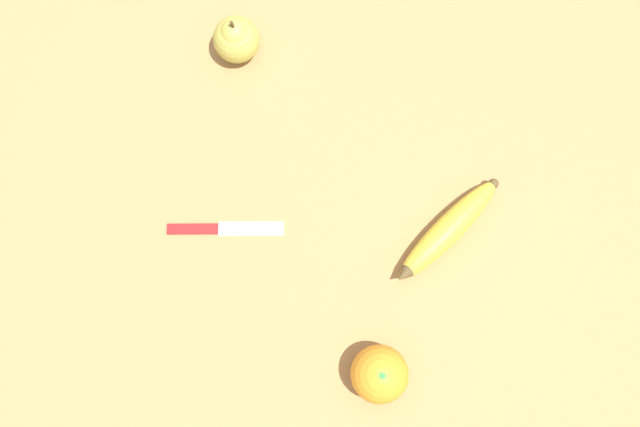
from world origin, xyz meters
name	(u,v)px	position (x,y,z in m)	size (l,w,h in m)	color
ground_plane	(347,178)	(0.00, 0.00, 0.00)	(3.00, 3.00, 0.00)	#A87A47
banana	(447,230)	(0.02, 0.17, 0.02)	(0.21, 0.11, 0.04)	gold
orange	(379,374)	(0.25, 0.16, 0.04)	(0.08, 0.08, 0.08)	orange
pear	(236,39)	(-0.13, -0.24, 0.04)	(0.07, 0.07, 0.09)	#B7AD47
paring_knife	(221,229)	(0.15, -0.14, 0.00)	(0.09, 0.17, 0.01)	silver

